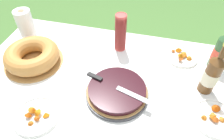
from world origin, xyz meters
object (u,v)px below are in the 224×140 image
at_px(cider_bottle_amber, 212,74).
at_px(snack_plate_near, 216,118).
at_px(berry_tart, 117,91).
at_px(paper_towel_roll, 26,25).
at_px(cider_bottle_green, 220,51).
at_px(bundt_cake, 32,56).
at_px(serving_knife, 112,85).
at_px(cup_stack, 121,33).
at_px(snack_plate_left, 36,116).
at_px(snack_plate_far, 181,56).

bearing_deg(cider_bottle_amber, snack_plate_near, -77.97).
distance_m(berry_tart, paper_towel_roll, 0.80).
height_order(cider_bottle_green, snack_plate_near, cider_bottle_green).
height_order(bundt_cake, cider_bottle_amber, cider_bottle_amber).
bearing_deg(cider_bottle_green, serving_knife, -147.63).
relative_size(cup_stack, snack_plate_left, 1.12).
height_order(cider_bottle_amber, paper_towel_roll, cider_bottle_amber).
distance_m(cup_stack, cider_bottle_amber, 0.58).
relative_size(snack_plate_left, snack_plate_far, 1.08).
bearing_deg(paper_towel_roll, cup_stack, 3.56).
xyz_separation_m(berry_tart, snack_plate_far, (0.33, 0.39, -0.02)).
distance_m(berry_tart, serving_knife, 0.05).
xyz_separation_m(cider_bottle_amber, snack_plate_near, (0.04, -0.18, -0.11)).
distance_m(bundt_cake, cider_bottle_green, 1.11).
height_order(bundt_cake, snack_plate_near, bundt_cake).
xyz_separation_m(snack_plate_far, paper_towel_roll, (-1.05, -0.05, 0.09)).
bearing_deg(cup_stack, snack_plate_far, 0.71).
relative_size(serving_knife, cider_bottle_green, 1.15).
xyz_separation_m(cider_bottle_amber, snack_plate_left, (-0.81, -0.38, -0.11)).
height_order(berry_tart, cup_stack, cup_stack).
relative_size(berry_tart, cider_bottle_green, 1.06).
bearing_deg(cup_stack, snack_plate_left, -114.56).
relative_size(berry_tart, snack_plate_far, 1.60).
height_order(bundt_cake, snack_plate_left, bundt_cake).
bearing_deg(cider_bottle_amber, bundt_cake, -178.26).
bearing_deg(snack_plate_left, snack_plate_near, 13.28).
distance_m(cup_stack, snack_plate_left, 0.69).
xyz_separation_m(berry_tart, cup_stack, (-0.07, 0.39, 0.10)).
bearing_deg(cup_stack, serving_knife, -83.78).
bearing_deg(snack_plate_far, cup_stack, -179.29).
height_order(snack_plate_far, paper_towel_roll, paper_towel_roll).
relative_size(cider_bottle_amber, snack_plate_left, 1.42).
xyz_separation_m(bundt_cake, paper_towel_roll, (-0.16, 0.22, 0.05)).
relative_size(serving_knife, paper_towel_roll, 1.72).
bearing_deg(cider_bottle_green, snack_plate_far, 170.55).
distance_m(snack_plate_left, snack_plate_far, 0.92).
bearing_deg(berry_tart, cider_bottle_green, 34.37).
distance_m(cup_stack, snack_plate_near, 0.71).
xyz_separation_m(cup_stack, paper_towel_roll, (-0.65, -0.04, -0.02)).
bearing_deg(berry_tart, snack_plate_near, -3.30).
distance_m(bundt_cake, snack_plate_left, 0.41).
bearing_deg(snack_plate_near, berry_tart, 176.70).
height_order(cider_bottle_amber, snack_plate_left, cider_bottle_amber).
xyz_separation_m(snack_plate_near, paper_towel_roll, (-1.22, 0.37, 0.09)).
xyz_separation_m(berry_tart, snack_plate_near, (0.50, -0.03, -0.02)).
xyz_separation_m(serving_knife, bundt_cake, (-0.53, 0.11, -0.01)).
xyz_separation_m(cup_stack, snack_plate_left, (-0.28, -0.62, -0.11)).
relative_size(cider_bottle_green, snack_plate_near, 1.41).
height_order(serving_knife, cup_stack, cup_stack).
distance_m(berry_tart, cider_bottle_green, 0.64).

